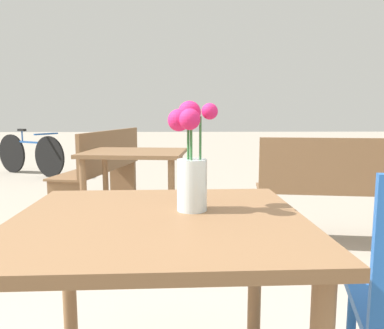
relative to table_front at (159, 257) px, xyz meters
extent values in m
cube|color=brown|center=(0.00, 0.00, 0.10)|extent=(0.83, 0.76, 0.03)
cylinder|color=brown|center=(-0.35, 0.30, -0.27)|extent=(0.05, 0.05, 0.71)
cylinder|color=brown|center=(0.34, 0.32, -0.27)|extent=(0.05, 0.05, 0.71)
cylinder|color=silver|center=(0.09, 0.07, 0.20)|extent=(0.09, 0.09, 0.15)
cylinder|color=silver|center=(0.09, 0.07, 0.16)|extent=(0.08, 0.08, 0.08)
cylinder|color=#337038|center=(0.12, 0.06, 0.26)|extent=(0.01, 0.01, 0.27)
sphere|color=#D11E60|center=(0.14, 0.06, 0.41)|extent=(0.05, 0.05, 0.05)
cylinder|color=#337038|center=(0.09, 0.09, 0.26)|extent=(0.01, 0.01, 0.26)
sphere|color=#D11E60|center=(0.09, 0.12, 0.41)|extent=(0.07, 0.07, 0.07)
cylinder|color=#337038|center=(0.08, 0.07, 0.25)|extent=(0.01, 0.01, 0.24)
sphere|color=#D11E60|center=(0.06, 0.06, 0.38)|extent=(0.06, 0.06, 0.06)
cylinder|color=#337038|center=(0.09, 0.05, 0.25)|extent=(0.01, 0.01, 0.24)
sphere|color=#D11E60|center=(0.09, 0.03, 0.39)|extent=(0.06, 0.06, 0.06)
cube|color=brown|center=(-0.83, 2.98, -0.18)|extent=(0.66, 1.58, 0.02)
cube|color=brown|center=(-0.67, 2.95, 0.03)|extent=(0.35, 1.52, 0.40)
cube|color=brown|center=(-0.97, 2.28, -0.40)|extent=(0.33, 0.12, 0.43)
cube|color=brown|center=(-0.69, 3.68, -0.40)|extent=(0.33, 0.12, 0.43)
cube|color=brown|center=(1.45, 1.76, -0.18)|extent=(1.63, 0.58, 0.02)
cube|color=brown|center=(1.42, 1.60, 0.03)|extent=(1.58, 0.26, 0.40)
cube|color=brown|center=(0.72, 1.86, -0.40)|extent=(0.11, 0.33, 0.43)
cube|color=brown|center=(-0.32, 1.98, 0.09)|extent=(0.85, 0.73, 0.03)
cylinder|color=brown|center=(-0.67, 1.75, -0.27)|extent=(0.05, 0.05, 0.69)
cylinder|color=brown|center=(-0.01, 1.68, -0.27)|extent=(0.05, 0.05, 0.69)
cylinder|color=brown|center=(-0.62, 2.28, -0.27)|extent=(0.05, 0.05, 0.69)
cylinder|color=brown|center=(0.04, 2.20, -0.27)|extent=(0.05, 0.05, 0.69)
cylinder|color=black|center=(-2.90, 5.53, -0.29)|extent=(0.59, 0.38, 0.67)
cylinder|color=black|center=(-2.07, 5.03, -0.29)|extent=(0.59, 0.38, 0.67)
cube|color=#235199|center=(-2.48, 5.28, -0.07)|extent=(0.76, 0.48, 0.03)
cylinder|color=#235199|center=(-2.63, 5.37, 0.03)|extent=(0.02, 0.02, 0.20)
cube|color=black|center=(-2.63, 5.37, 0.13)|extent=(0.17, 0.13, 0.04)
cube|color=#235199|center=(-2.11, 5.05, 0.08)|extent=(0.26, 0.40, 0.02)
camera|label=1|loc=(0.07, -1.01, 0.40)|focal=35.00mm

